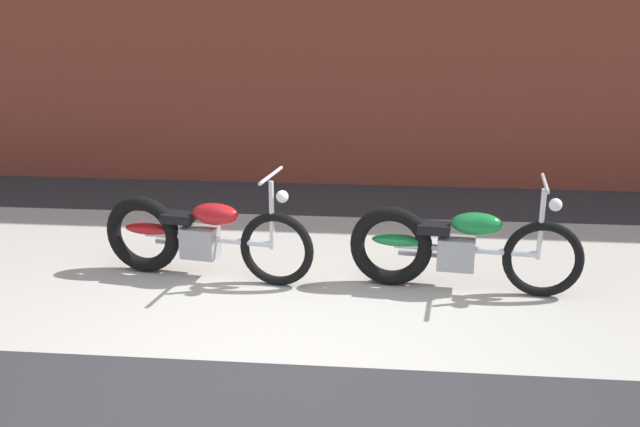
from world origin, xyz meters
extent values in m
plane|color=#2D2D30|center=(0.00, 0.00, 0.00)|extent=(80.00, 80.00, 0.00)
cube|color=#B2ADA3|center=(0.00, 1.75, 0.00)|extent=(36.00, 3.50, 0.01)
torus|color=black|center=(-0.23, 1.44, 0.34)|extent=(0.68, 0.19, 0.68)
torus|color=black|center=(-1.51, 1.65, 0.36)|extent=(0.74, 0.25, 0.73)
cylinder|color=silver|center=(-0.87, 1.54, 0.38)|extent=(1.23, 0.26, 0.06)
cube|color=#99999E|center=(-0.95, 1.56, 0.34)|extent=(0.35, 0.27, 0.28)
ellipsoid|color=red|center=(-0.79, 1.53, 0.62)|extent=(0.47, 0.26, 0.20)
ellipsoid|color=red|center=(-1.46, 1.64, 0.42)|extent=(0.46, 0.25, 0.10)
cube|color=black|center=(-1.15, 1.59, 0.56)|extent=(0.31, 0.24, 0.08)
cylinder|color=silver|center=(-0.27, 1.44, 0.65)|extent=(0.05, 0.05, 0.62)
cylinder|color=silver|center=(-0.27, 1.44, 1.01)|extent=(0.13, 0.58, 0.03)
sphere|color=white|center=(-0.17, 1.43, 0.83)|extent=(0.11, 0.11, 0.11)
cylinder|color=silver|center=(-1.16, 1.74, 0.26)|extent=(0.55, 0.15, 0.06)
torus|color=black|center=(2.07, 1.41, 0.34)|extent=(0.68, 0.15, 0.68)
torus|color=black|center=(0.78, 1.55, 0.36)|extent=(0.74, 0.21, 0.73)
cylinder|color=silver|center=(1.42, 1.48, 0.38)|extent=(1.23, 0.19, 0.06)
cube|color=#99999E|center=(1.34, 1.48, 0.34)|extent=(0.34, 0.25, 0.28)
ellipsoid|color=#197A38|center=(1.50, 1.47, 0.62)|extent=(0.46, 0.24, 0.20)
ellipsoid|color=#197A38|center=(0.83, 1.54, 0.42)|extent=(0.46, 0.23, 0.10)
cube|color=black|center=(1.14, 1.51, 0.56)|extent=(0.30, 0.23, 0.08)
cylinder|color=silver|center=(2.03, 1.41, 0.65)|extent=(0.05, 0.05, 0.62)
cylinder|color=silver|center=(2.03, 1.41, 1.01)|extent=(0.09, 0.58, 0.03)
sphere|color=white|center=(2.13, 1.40, 0.83)|extent=(0.11, 0.11, 0.11)
cylinder|color=silver|center=(1.12, 1.66, 0.26)|extent=(0.55, 0.12, 0.06)
camera|label=1|loc=(0.75, -4.70, 2.61)|focal=41.96mm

